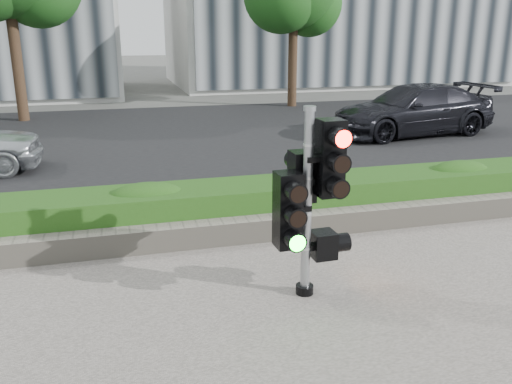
{
  "coord_description": "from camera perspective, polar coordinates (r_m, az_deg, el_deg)",
  "views": [
    {
      "loc": [
        -1.64,
        -5.37,
        3.06
      ],
      "look_at": [
        -0.02,
        0.6,
        1.18
      ],
      "focal_mm": 38.0,
      "sensor_mm": 36.0,
      "label": 1
    }
  ],
  "objects": [
    {
      "name": "curb",
      "position": [
        9.19,
        -4.0,
        -2.21
      ],
      "size": [
        60.0,
        0.25,
        0.12
      ],
      "primitive_type": "cube",
      "color": "gray",
      "rests_on": "ground"
    },
    {
      "name": "road",
      "position": [
        15.76,
        -8.89,
        5.55
      ],
      "size": [
        60.0,
        13.0,
        0.02
      ],
      "primitive_type": "cube",
      "color": "black",
      "rests_on": "ground"
    },
    {
      "name": "stone_wall",
      "position": [
        7.99,
        -2.27,
        -4.1
      ],
      "size": [
        12.0,
        0.32,
        0.34
      ],
      "primitive_type": "cube",
      "color": "gray",
      "rests_on": "sidewalk"
    },
    {
      "name": "hedge",
      "position": [
        8.53,
        -3.26,
        -1.52
      ],
      "size": [
        12.0,
        1.0,
        0.68
      ],
      "primitive_type": "cube",
      "color": "#387B25",
      "rests_on": "sidewalk"
    },
    {
      "name": "ground",
      "position": [
        6.4,
        1.64,
        -11.69
      ],
      "size": [
        120.0,
        120.0,
        0.0
      ],
      "primitive_type": "plane",
      "color": "#51514C",
      "rests_on": "ground"
    },
    {
      "name": "car_dark",
      "position": [
        16.71,
        16.14,
        8.31
      ],
      "size": [
        5.23,
        2.62,
        1.46
      ],
      "primitive_type": "imported",
      "rotation": [
        0.0,
        0.0,
        -1.45
      ],
      "color": "black",
      "rests_on": "road"
    },
    {
      "name": "traffic_signal",
      "position": [
        6.16,
        5.56,
        -0.17
      ],
      "size": [
        0.77,
        0.57,
        2.23
      ],
      "rotation": [
        0.0,
        0.0,
        0.04
      ],
      "color": "black",
      "rests_on": "sidewalk"
    }
  ]
}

